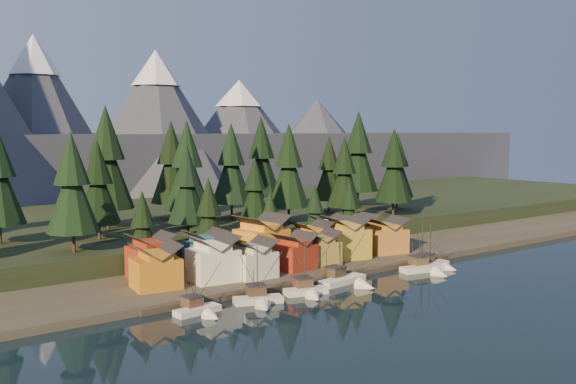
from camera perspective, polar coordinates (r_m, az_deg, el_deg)
ground at (r=124.08m, az=7.36°, el=-9.31°), size 500.00×500.00×0.00m
shore_strip at (r=154.28m, az=-3.12°, el=-6.05°), size 400.00×50.00×1.50m
hillside at (r=196.81m, az=-11.26°, el=-2.96°), size 420.00×100.00×6.00m
dock at (r=135.88m, az=2.45°, el=-7.74°), size 80.00×4.00×1.00m
mountain_ridge at (r=309.76m, az=-22.05°, el=4.08°), size 560.00×190.00×90.00m
boat_0 at (r=112.79m, az=-7.79°, el=-9.72°), size 8.85×9.48×10.72m
boat_1 at (r=118.12m, az=-2.55°, el=-8.87°), size 9.71×10.30×11.71m
boat_2 at (r=124.32m, az=1.77°, el=-8.12°), size 9.15×9.78×11.53m
boat_3 at (r=133.25m, az=5.31°, el=-7.27°), size 12.16×12.97×12.33m
boat_5 at (r=147.14m, az=12.30°, el=-6.16°), size 11.89×12.56×12.13m
boat_6 at (r=152.42m, az=13.01°, el=-5.83°), size 9.88×10.68×10.93m
house_front_0 at (r=125.67m, az=-11.67°, el=-6.39°), size 9.52×9.11×8.54m
house_front_1 at (r=129.86m, az=-6.69°, el=-5.76°), size 9.69×9.37×9.22m
house_front_2 at (r=132.69m, az=-3.14°, el=-5.80°), size 8.19×8.25×7.87m
house_front_3 at (r=139.71m, az=0.60°, el=-5.21°), size 8.57×8.25×7.90m
house_front_4 at (r=145.37m, az=2.84°, el=-4.83°), size 9.30×9.74×7.74m
house_front_5 at (r=152.51m, az=5.21°, el=-3.91°), size 11.39×10.78×9.96m
house_front_6 at (r=160.29m, az=8.72°, el=-3.73°), size 10.28×9.92×8.69m
house_back_0 at (r=134.89m, az=-12.13°, el=-5.46°), size 8.61×8.29×9.06m
house_back_1 at (r=139.10m, az=-7.34°, el=-5.12°), size 8.21×8.30×8.76m
house_back_2 at (r=146.88m, az=-2.36°, el=-4.07°), size 11.10×10.34×10.86m
house_back_3 at (r=152.15m, az=2.09°, el=-4.18°), size 9.29×8.46×8.66m
house_back_4 at (r=160.62m, az=3.65°, el=-3.62°), size 9.87×9.64×8.93m
house_back_5 at (r=166.15m, az=6.38°, el=-3.40°), size 7.84×7.94×8.59m
tree_hill_2 at (r=141.20m, az=-18.64°, el=0.48°), size 10.98×10.98×25.58m
tree_hill_3 at (r=155.88m, az=-16.53°, el=0.58°), size 10.10×10.10×23.54m
tree_hill_4 at (r=172.40m, az=-15.83°, el=2.63°), size 13.83×13.83×32.21m
tree_hill_5 at (r=154.17m, az=-8.94°, el=0.43°), size 9.55×9.55×22.26m
tree_hill_6 at (r=170.88m, az=-8.95°, el=2.06°), size 12.21×12.21×28.45m
tree_hill_7 at (r=161.85m, az=-2.96°, el=0.11°), size 8.18×8.18×19.06m
tree_hill_8 at (r=185.93m, az=-5.06°, el=2.29°), size 11.98×11.98×27.90m
tree_hill_9 at (r=176.44m, az=0.07°, el=2.10°), size 11.88×11.88×27.68m
tree_hill_10 at (r=201.30m, az=-2.39°, el=2.90°), size 12.93×12.93×30.11m
tree_hill_11 at (r=182.88m, az=5.03°, el=1.55°), size 10.25×10.25×23.89m
tree_hill_12 at (r=200.14m, az=3.67°, el=1.91°), size 10.29×10.29×23.98m
tree_hill_13 at (r=193.88m, az=9.39°, el=2.11°), size 11.30×11.30×26.33m
tree_hill_14 at (r=216.39m, az=6.27°, el=3.35°), size 13.81×13.81×32.17m
tree_hill_15 at (r=187.80m, az=-10.31°, el=2.36°), size 12.24×12.24×28.51m
tree_hill_17 at (r=209.48m, az=9.68°, el=2.17°), size 10.77×10.77×25.08m
tree_shore_0 at (r=139.10m, az=-12.78°, el=-3.12°), size 7.55×7.55×17.58m
tree_shore_1 at (r=146.13m, az=-7.06°, el=-2.18°), size 8.40×8.40×19.56m
tree_shore_2 at (r=155.50m, az=-1.61°, el=-2.49°), size 6.68×6.68×15.56m
tree_shore_3 at (r=163.85m, az=2.39°, el=-1.90°), size 7.08×7.08×16.49m
tree_shore_4 at (r=171.64m, az=5.50°, el=-1.57°), size 7.13×7.13×16.60m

